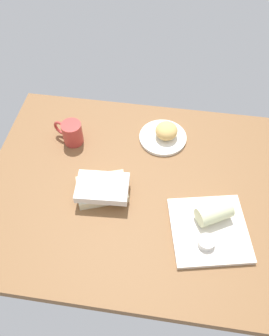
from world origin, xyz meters
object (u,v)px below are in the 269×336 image
at_px(book_stack, 102,188).
at_px(breakfast_wrap, 214,213).
at_px(square_plate, 209,230).
at_px(round_plate, 163,138).
at_px(sauce_cup, 206,242).
at_px(coffee_mug, 71,133).
at_px(scone_pastry, 166,131).

bearing_deg(book_stack, breakfast_wrap, 172.63).
bearing_deg(book_stack, square_plate, 166.05).
distance_m(round_plate, sauce_cup, 0.50).
xyz_separation_m(square_plate, coffee_mug, (0.57, -0.34, 0.04)).
height_order(scone_pastry, breakfast_wrap, breakfast_wrap).
xyz_separation_m(round_plate, book_stack, (0.19, 0.30, 0.03)).
relative_size(round_plate, square_plate, 0.76).
height_order(square_plate, coffee_mug, coffee_mug).
height_order(square_plate, sauce_cup, sauce_cup).
bearing_deg(scone_pastry, square_plate, 114.78).
distance_m(breakfast_wrap, book_stack, 0.41).
bearing_deg(round_plate, scone_pastry, -158.57).
bearing_deg(coffee_mug, round_plate, -169.87).
bearing_deg(book_stack, sauce_cup, 157.95).
height_order(round_plate, scone_pastry, scone_pastry).
relative_size(square_plate, coffee_mug, 2.01).
relative_size(round_plate, coffee_mug, 1.52).
height_order(breakfast_wrap, coffee_mug, coffee_mug).
relative_size(square_plate, book_stack, 1.21).
bearing_deg(breakfast_wrap, round_plate, 0.97).
distance_m(square_plate, coffee_mug, 0.66).
relative_size(round_plate, sauce_cup, 3.48).
distance_m(round_plate, scone_pastry, 0.04).
bearing_deg(square_plate, book_stack, -13.95).
height_order(scone_pastry, book_stack, scone_pastry).
bearing_deg(scone_pastry, sauce_cup, 110.83).
xyz_separation_m(square_plate, breakfast_wrap, (-0.01, -0.05, 0.04)).
height_order(scone_pastry, square_plate, scone_pastry).
relative_size(scone_pastry, sauce_cup, 1.67).
distance_m(round_plate, coffee_mug, 0.38).
bearing_deg(coffee_mug, book_stack, 126.34).
height_order(round_plate, book_stack, book_stack).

